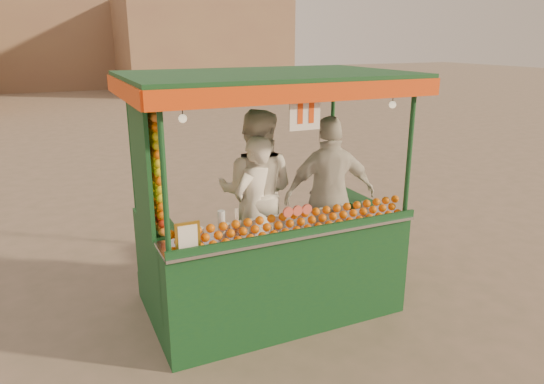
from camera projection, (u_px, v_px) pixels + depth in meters
name	position (u px, v px, depth m)	size (l,w,h in m)	color
ground	(237.00, 305.00, 5.80)	(90.00, 90.00, 0.00)	#675B49
building_right	(201.00, 46.00, 28.69)	(9.00, 6.00, 5.00)	#896C4E
building_center	(26.00, 28.00, 30.02)	(14.00, 7.00, 7.00)	#896C4E
juice_cart	(266.00, 240.00, 5.45)	(2.89, 1.87, 2.62)	#103D21
vendor_left	(256.00, 210.00, 5.56)	(0.71, 0.60, 1.65)	white
vendor_middle	(256.00, 192.00, 5.76)	(1.17, 1.12, 1.90)	white
vendor_right	(330.00, 196.00, 5.75)	(1.14, 0.66, 1.83)	silver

